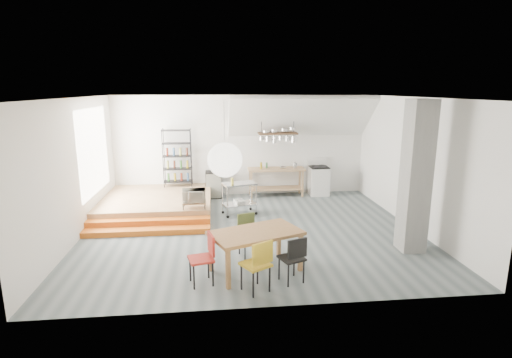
{
  "coord_description": "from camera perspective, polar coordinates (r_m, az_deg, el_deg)",
  "views": [
    {
      "loc": [
        -0.86,
        -9.19,
        3.41
      ],
      "look_at": [
        0.2,
        0.8,
        1.11
      ],
      "focal_mm": 28.0,
      "sensor_mm": 36.0,
      "label": 1
    }
  ],
  "objects": [
    {
      "name": "wall_back",
      "position": [
        12.85,
        -2.17,
        4.77
      ],
      "size": [
        8.0,
        0.04,
        3.2
      ],
      "primitive_type": "cube",
      "color": "silver",
      "rests_on": "ground"
    },
    {
      "name": "dining_table",
      "position": [
        7.54,
        -0.04,
        -8.13
      ],
      "size": [
        1.89,
        1.49,
        0.79
      ],
      "rotation": [
        0.0,
        0.0,
        0.38
      ],
      "color": "brown",
      "rests_on": "ground"
    },
    {
      "name": "chair_red",
      "position": [
        7.21,
        -7.29,
        -10.64
      ],
      "size": [
        0.51,
        0.51,
        0.91
      ],
      "rotation": [
        0.0,
        0.0,
        -1.33
      ],
      "color": "maroon",
      "rests_on": "ground"
    },
    {
      "name": "window_pane",
      "position": [
        11.25,
        -22.13,
        3.7
      ],
      "size": [
        0.02,
        2.5,
        2.2
      ],
      "primitive_type": "cube",
      "color": "white",
      "rests_on": "wall_left"
    },
    {
      "name": "floor",
      "position": [
        9.84,
        -0.67,
        -7.4
      ],
      "size": [
        8.0,
        8.0,
        0.0
      ],
      "primitive_type": "plane",
      "color": "#505A5C",
      "rests_on": "ground"
    },
    {
      "name": "microwave_shelf",
      "position": [
        10.36,
        -8.82,
        -3.33
      ],
      "size": [
        0.6,
        0.4,
        0.16
      ],
      "color": "#96714B",
      "rests_on": "platform"
    },
    {
      "name": "pot_rack",
      "position": [
        12.36,
        3.25,
        6.19
      ],
      "size": [
        1.2,
        0.5,
        1.43
      ],
      "color": "#3A2417",
      "rests_on": "ceiling"
    },
    {
      "name": "wall_right",
      "position": [
        10.55,
        21.48,
        2.1
      ],
      "size": [
        0.04,
        7.0,
        3.2
      ],
      "primitive_type": "cube",
      "color": "silver",
      "rests_on": "ground"
    },
    {
      "name": "platform",
      "position": [
        11.76,
        -13.86,
        -3.35
      ],
      "size": [
        3.0,
        3.0,
        0.4
      ],
      "primitive_type": "cube",
      "color": "#96714B",
      "rests_on": "ground"
    },
    {
      "name": "chair_mustard",
      "position": [
        6.83,
        0.32,
        -11.73
      ],
      "size": [
        0.59,
        0.59,
        0.95
      ],
      "rotation": [
        0.0,
        0.0,
        3.67
      ],
      "color": "gold",
      "rests_on": "ground"
    },
    {
      "name": "wire_shelving",
      "position": [
        12.62,
        -11.18,
        3.13
      ],
      "size": [
        0.88,
        0.38,
        1.8
      ],
      "color": "black",
      "rests_on": "platform"
    },
    {
      "name": "chair_olive",
      "position": [
        8.32,
        -1.16,
        -7.43
      ],
      "size": [
        0.5,
        0.5,
        0.87
      ],
      "rotation": [
        0.0,
        0.0,
        0.3
      ],
      "color": "#485729",
      "rests_on": "ground"
    },
    {
      "name": "kitchen_counter",
      "position": [
        12.8,
        2.89,
        0.3
      ],
      "size": [
        1.8,
        0.6,
        0.91
      ],
      "color": "#96714B",
      "rests_on": "ground"
    },
    {
      "name": "wall_left",
      "position": [
        9.88,
        -24.47,
        1.15
      ],
      "size": [
        0.04,
        7.0,
        3.2
      ],
      "primitive_type": "cube",
      "color": "silver",
      "rests_on": "ground"
    },
    {
      "name": "mini_fridge",
      "position": [
        12.75,
        -6.07,
        -0.77
      ],
      "size": [
        0.49,
        0.49,
        0.84
      ],
      "primitive_type": "cube",
      "color": "black",
      "rests_on": "ground"
    },
    {
      "name": "paper_lantern",
      "position": [
        6.89,
        -4.46,
        2.73
      ],
      "size": [
        0.6,
        0.6,
        0.6
      ],
      "primitive_type": "sphere",
      "color": "white",
      "rests_on": "ceiling"
    },
    {
      "name": "slope_ceiling",
      "position": [
        12.41,
        6.41,
        8.82
      ],
      "size": [
        4.4,
        1.44,
        1.32
      ],
      "primitive_type": "cube",
      "rotation": [
        -0.73,
        0.0,
        0.0
      ],
      "color": "white",
      "rests_on": "wall_back"
    },
    {
      "name": "stove",
      "position": [
        13.13,
        8.93,
        -0.18
      ],
      "size": [
        0.6,
        0.6,
        1.18
      ],
      "color": "white",
      "rests_on": "ground"
    },
    {
      "name": "chair_black",
      "position": [
        7.19,
        5.41,
        -10.86
      ],
      "size": [
        0.52,
        0.52,
        0.87
      ],
      "rotation": [
        0.0,
        0.0,
        3.51
      ],
      "color": "black",
      "rests_on": "ground"
    },
    {
      "name": "step_lower",
      "position": [
        9.96,
        -15.29,
        -7.2
      ],
      "size": [
        3.0,
        0.35,
        0.13
      ],
      "primitive_type": "cube",
      "color": "#C95D17",
      "rests_on": "ground"
    },
    {
      "name": "concrete_column",
      "position": [
        8.93,
        21.86,
        0.25
      ],
      "size": [
        0.5,
        0.5,
        3.2
      ],
      "primitive_type": "cube",
      "color": "gray",
      "rests_on": "ground"
    },
    {
      "name": "microwave",
      "position": [
        10.31,
        -8.86,
        -2.37
      ],
      "size": [
        0.6,
        0.42,
        0.32
      ],
      "primitive_type": "imported",
      "rotation": [
        0.0,
        0.0,
        0.05
      ],
      "color": "beige",
      "rests_on": "microwave_shelf"
    },
    {
      "name": "ceiling",
      "position": [
        9.23,
        -0.73,
        11.57
      ],
      "size": [
        8.0,
        7.0,
        0.02
      ],
      "primitive_type": "cube",
      "color": "white",
      "rests_on": "wall_back"
    },
    {
      "name": "bowl",
      "position": [
        12.72,
        3.87,
        1.64
      ],
      "size": [
        0.28,
        0.28,
        0.05
      ],
      "primitive_type": "imported",
      "rotation": [
        0.0,
        0.0,
        -0.39
      ],
      "color": "silver",
      "rests_on": "kitchen_counter"
    },
    {
      "name": "rolling_cart",
      "position": [
        10.94,
        -2.39,
        -2.17
      ],
      "size": [
        0.99,
        0.72,
        0.88
      ],
      "rotation": [
        0.0,
        0.0,
        0.28
      ],
      "color": "silver",
      "rests_on": "ground"
    },
    {
      "name": "step_upper",
      "position": [
        10.27,
        -15.01,
        -6.19
      ],
      "size": [
        3.0,
        0.35,
        0.27
      ],
      "primitive_type": "cube",
      "color": "#C95D17",
      "rests_on": "ground"
    }
  ]
}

